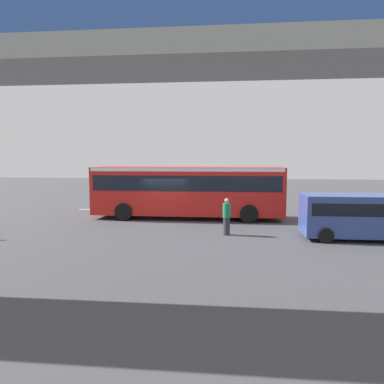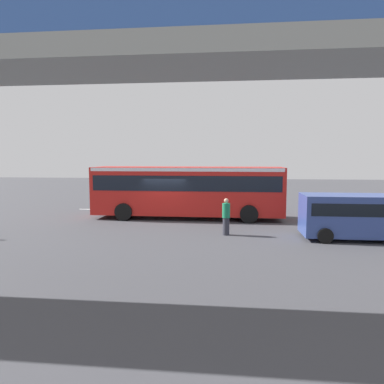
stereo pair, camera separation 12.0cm
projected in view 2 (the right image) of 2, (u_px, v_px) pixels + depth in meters
The scene contains 9 objects.
ground at pixel (166, 219), 21.30m from camera, with size 80.00×80.00×0.00m, color #424247.
city_bus at pixel (188, 188), 21.64m from camera, with size 11.54×2.85×3.15m.
parked_van at pixel (356, 214), 16.11m from camera, with size 4.80×2.17×2.05m.
pedestrian at pixel (226, 217), 17.01m from camera, with size 0.38×0.38×1.79m.
lane_dash_leftmost at pixel (262, 212), 24.10m from camera, with size 2.00×0.20×0.01m, color silver.
lane_dash_left at pixel (204, 211), 24.53m from camera, with size 2.00×0.20×0.01m, color silver.
lane_dash_centre at pixel (147, 210), 24.95m from camera, with size 2.00×0.20×0.01m, color silver.
lane_dash_right at pixel (93, 209), 25.37m from camera, with size 2.00×0.20×0.01m, color silver.
pedestrian_overpass at pixel (70, 83), 8.34m from camera, with size 29.63×2.60×7.35m.
Camera 2 is at (-3.78, 20.74, 3.78)m, focal length 33.01 mm.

